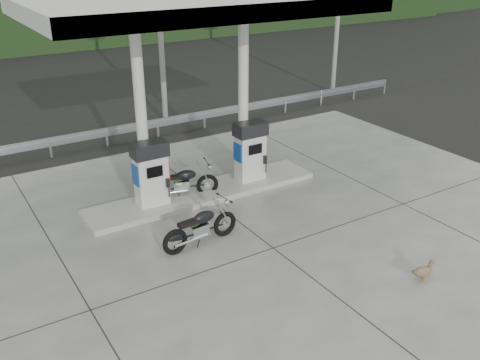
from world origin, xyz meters
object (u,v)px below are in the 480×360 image
motorcycle_right (200,227)px  duck (423,272)px  gas_pump_right (250,151)px  motorcycle_left (183,183)px  gas_pump_left (151,174)px

motorcycle_right → duck: (3.40, -3.90, -0.26)m
gas_pump_right → motorcycle_left: bearing=176.3°
motorcycle_right → duck: bearing=-54.3°
gas_pump_right → motorcycle_right: size_ratio=0.92×
gas_pump_left → duck: gas_pump_left is taller
gas_pump_left → motorcycle_left: gas_pump_left is taller
motorcycle_left → gas_pump_right: bearing=10.8°
gas_pump_right → motorcycle_right: gas_pump_right is taller
duck → gas_pump_left: bearing=130.4°
gas_pump_right → motorcycle_right: 3.88m
gas_pump_right → motorcycle_left: (-2.20, 0.14, -0.59)m
duck → motorcycle_right: bearing=141.8°
motorcycle_left → duck: bearing=-53.4°
gas_pump_right → motorcycle_left: gas_pump_right is taller
gas_pump_right → duck: (0.41, -6.30, -0.85)m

